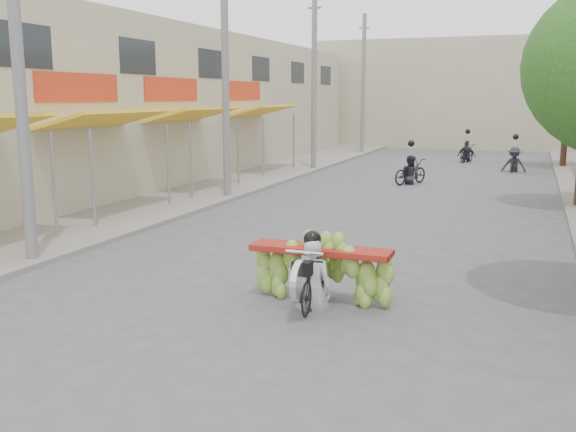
{
  "coord_description": "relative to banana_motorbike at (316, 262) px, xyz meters",
  "views": [
    {
      "loc": [
        3.95,
        -7.0,
        3.36
      ],
      "look_at": [
        -0.32,
        4.28,
        1.1
      ],
      "focal_mm": 40.0,
      "sensor_mm": 36.0,
      "label": 1
    }
  ],
  "objects": [
    {
      "name": "sidewalk_left",
      "position": [
        -7.83,
        12.47,
        -0.67
      ],
      "size": [
        4.0,
        60.0,
        0.12
      ],
      "primitive_type": "cube",
      "color": "gray",
      "rests_on": "ground"
    },
    {
      "name": "bg_motorbike_b",
      "position": [
        2.45,
        20.89,
        0.15
      ],
      "size": [
        1.1,
        1.54,
        1.95
      ],
      "color": "black",
      "rests_on": "ground"
    },
    {
      "name": "bg_motorbike_a",
      "position": [
        -1.2,
        15.23,
        0.0
      ],
      "size": [
        1.36,
        1.82,
        1.95
      ],
      "color": "black",
      "rests_on": "ground"
    },
    {
      "name": "bg_motorbike_c",
      "position": [
        0.02,
        24.68,
        0.06
      ],
      "size": [
        1.07,
        1.74,
        1.95
      ],
      "color": "black",
      "rests_on": "ground"
    },
    {
      "name": "utility_pole_back",
      "position": [
        -6.23,
        27.47,
        3.3
      ],
      "size": [
        0.6,
        0.24,
        8.0
      ],
      "color": "slate",
      "rests_on": "ground"
    },
    {
      "name": "shophouse_row_left",
      "position": [
        -12.82,
        11.45,
        2.27
      ],
      "size": [
        9.77,
        40.0,
        6.0
      ],
      "color": "#B1AA8C",
      "rests_on": "ground"
    },
    {
      "name": "utility_pole_mid",
      "position": [
        -6.23,
        9.47,
        3.3
      ],
      "size": [
        0.6,
        0.24,
        8.0
      ],
      "color": "slate",
      "rests_on": "ground"
    },
    {
      "name": "utility_pole_far",
      "position": [
        -6.23,
        18.47,
        3.3
      ],
      "size": [
        0.6,
        0.24,
        8.0
      ],
      "color": "slate",
      "rests_on": "ground"
    },
    {
      "name": "far_building",
      "position": [
        -0.83,
        35.47,
        2.77
      ],
      "size": [
        20.0,
        6.0,
        7.0
      ],
      "primitive_type": "cube",
      "color": "#B1AA8C",
      "rests_on": "ground"
    },
    {
      "name": "banana_motorbike",
      "position": [
        0.0,
        0.0,
        0.0
      ],
      "size": [
        2.33,
        1.79,
        2.17
      ],
      "color": "black",
      "rests_on": "ground"
    },
    {
      "name": "street_tree_far",
      "position": [
        4.57,
        23.47,
        3.06
      ],
      "size": [
        3.4,
        3.4,
        5.25
      ],
      "color": "#3A2719",
      "rests_on": "ground"
    },
    {
      "name": "utility_pole_near",
      "position": [
        -6.23,
        0.47,
        3.3
      ],
      "size": [
        0.6,
        0.24,
        8.0
      ],
      "color": "slate",
      "rests_on": "ground"
    },
    {
      "name": "ground",
      "position": [
        -0.83,
        -2.53,
        -0.73
      ],
      "size": [
        120.0,
        120.0,
        0.0
      ],
      "primitive_type": "plane",
      "color": "#535257",
      "rests_on": "ground"
    }
  ]
}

